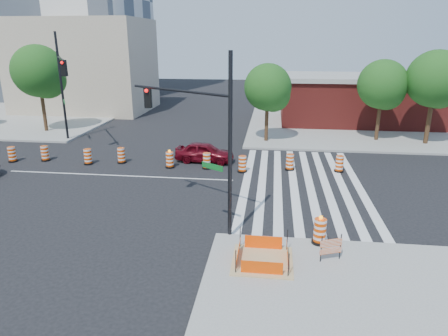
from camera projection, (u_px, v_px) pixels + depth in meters
The scene contains 26 objects.
ground at pixel (118, 176), 24.18m from camera, with size 120.00×120.00×0.00m, color black.
sidewalk_ne at pixel (363, 123), 39.04m from camera, with size 22.00×22.00×0.15m, color gray.
sidewalk_nw at pixel (21, 114), 43.25m from camera, with size 22.00×22.00×0.15m, color gray.
crosswalk_east at pixel (301, 183), 22.90m from camera, with size 6.75×13.50×0.01m.
lane_centerline at pixel (118, 175), 24.18m from camera, with size 14.00×0.12×0.01m, color silver.
excavation_pit at pixel (262, 260), 14.57m from camera, with size 2.20×2.20×0.90m.
brick_storefront at pixel (366, 100), 38.34m from camera, with size 16.50×8.50×4.60m.
beige_midrise at pixel (85, 66), 44.80m from camera, with size 14.00×10.00×10.00m, color tan.
red_coupe at pixel (205, 152), 26.69m from camera, with size 1.57×3.91×1.33m, color #5C0713.
signal_pole_se at pixel (200, 126), 16.22m from camera, with size 4.80×3.06×7.37m.
signal_pole_nw at pixel (62, 79), 29.57m from camera, with size 3.44×5.40×8.29m.
pit_drum at pixel (320, 232), 15.75m from camera, with size 0.61×0.61×1.20m.
barricade at pixel (331, 247), 14.51m from camera, with size 0.82×0.35×1.01m.
tree_north_b at pixel (39, 74), 33.86m from camera, with size 4.41×4.41×7.49m.
tree_north_c at pixel (268, 90), 30.68m from camera, with size 3.62×3.62×6.16m.
tree_north_d at pixel (383, 87), 30.89m from camera, with size 3.79×3.79×6.44m.
tree_north_e at pixel (435, 82), 29.64m from camera, with size 4.23×4.23×7.18m.
median_drum_1 at pixel (12, 155), 26.76m from camera, with size 0.60×0.60×1.02m.
median_drum_2 at pixel (45, 154), 26.99m from camera, with size 0.60×0.60×1.02m.
median_drum_3 at pixel (88, 157), 26.24m from camera, with size 0.60×0.60×1.02m.
median_drum_4 at pixel (121, 156), 26.51m from camera, with size 0.60×0.60×1.02m.
median_drum_5 at pixel (170, 160), 25.54m from camera, with size 0.60×0.60×1.18m.
median_drum_6 at pixel (207, 161), 25.35m from camera, with size 0.60×0.60×1.02m.
median_drum_7 at pixel (242, 165), 24.70m from camera, with size 0.60×0.60×1.02m.
median_drum_8 at pixel (290, 163), 25.08m from camera, with size 0.60×0.60×1.02m.
median_drum_9 at pixel (339, 164), 24.73m from camera, with size 0.60×0.60×1.02m.
Camera 1 is at (9.18, -21.89, 7.92)m, focal length 32.00 mm.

